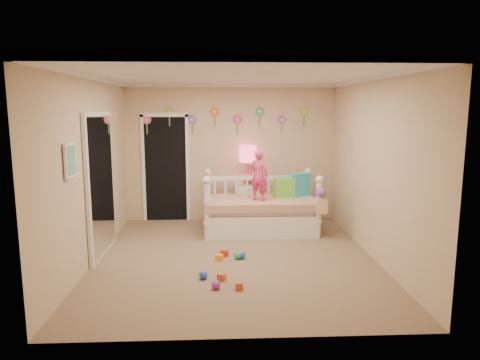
{
  "coord_description": "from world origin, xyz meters",
  "views": [
    {
      "loc": [
        -0.21,
        -6.06,
        2.16
      ],
      "look_at": [
        0.1,
        0.6,
        1.05
      ],
      "focal_mm": 32.55,
      "sensor_mm": 36.0,
      "label": 1
    }
  ],
  "objects_px": {
    "daybed": "(260,202)",
    "nightstand": "(248,203)",
    "child": "(259,175)",
    "table_lamp": "(248,159)"
  },
  "relations": [
    {
      "from": "child",
      "to": "nightstand",
      "type": "distance_m",
      "value": 1.07
    },
    {
      "from": "child",
      "to": "nightstand",
      "type": "bearing_deg",
      "value": -58.51
    },
    {
      "from": "nightstand",
      "to": "table_lamp",
      "type": "xyz_separation_m",
      "value": [
        0.0,
        0.0,
        0.85
      ]
    },
    {
      "from": "daybed",
      "to": "nightstand",
      "type": "relative_size",
      "value": 2.67
    },
    {
      "from": "child",
      "to": "table_lamp",
      "type": "bearing_deg",
      "value": -58.51
    },
    {
      "from": "child",
      "to": "table_lamp",
      "type": "distance_m",
      "value": 0.87
    },
    {
      "from": "nightstand",
      "to": "child",
      "type": "bearing_deg",
      "value": -75.1
    },
    {
      "from": "child",
      "to": "daybed",
      "type": "bearing_deg",
      "value": -86.22
    },
    {
      "from": "nightstand",
      "to": "table_lamp",
      "type": "bearing_deg",
      "value": 5.99
    },
    {
      "from": "child",
      "to": "table_lamp",
      "type": "xyz_separation_m",
      "value": [
        -0.13,
        0.84,
        0.19
      ]
    }
  ]
}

